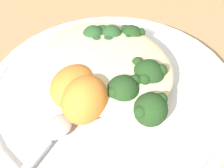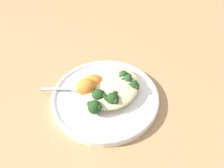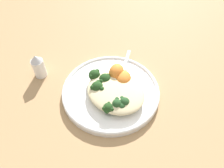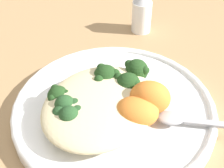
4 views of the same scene
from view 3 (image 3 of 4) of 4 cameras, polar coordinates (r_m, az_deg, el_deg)
The scene contains 13 objects.
ground_plane at distance 0.67m, azimuth -0.45°, elevation -1.86°, with size 4.00×4.00×0.00m, color #9E7A51.
plate at distance 0.65m, azimuth -0.33°, elevation -1.90°, with size 0.29×0.29×0.02m.
quinoa_mound at distance 0.62m, azimuth 0.95°, elevation -2.05°, with size 0.17×0.15×0.03m, color beige.
broccoli_stalk_0 at distance 0.66m, azimuth -3.73°, elevation 1.90°, with size 0.11×0.05×0.04m.
broccoli_stalk_1 at distance 0.64m, azimuth -1.25°, elevation 0.80°, with size 0.08×0.05×0.04m.
broccoli_stalk_2 at distance 0.63m, azimuth -2.86°, elevation -0.87°, with size 0.07×0.08×0.04m.
broccoli_stalk_3 at distance 0.62m, azimuth 0.60°, elevation -1.93°, with size 0.03×0.08×0.03m.
broccoli_stalk_4 at distance 0.60m, azimuth -0.36°, elevation -5.33°, with size 0.05×0.11×0.03m.
sweet_potato_chunk_0 at distance 0.66m, azimuth 1.19°, elevation 3.14°, with size 0.06×0.04×0.05m, color orange.
sweet_potato_chunk_1 at distance 0.65m, azimuth 2.92°, elevation 1.48°, with size 0.06×0.05×0.04m, color orange.
kale_tuft at distance 0.60m, azimuth 2.19°, elevation -4.95°, with size 0.05×0.05×0.03m.
spoon at distance 0.70m, azimuth 3.18°, elevation 4.40°, with size 0.06×0.11×0.01m.
salt_shaker at distance 0.72m, azimuth -18.70°, elevation 4.49°, with size 0.04×0.04×0.08m.
Camera 3 is at (-0.26, 0.32, 0.53)m, focal length 35.00 mm.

